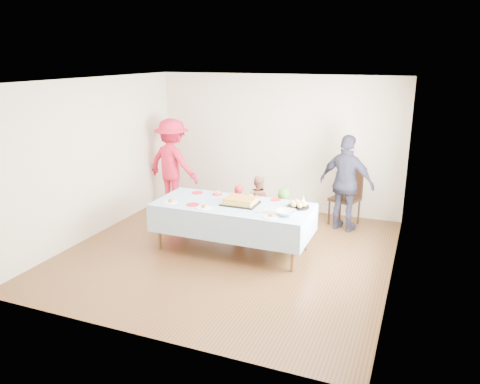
% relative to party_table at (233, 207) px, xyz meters
% --- Properties ---
extents(ground, '(5.00, 5.00, 0.00)m').
position_rel_party_table_xyz_m(ground, '(-0.02, -0.14, -0.72)').
color(ground, '#4B3115').
rests_on(ground, ground).
extents(room_walls, '(5.04, 5.04, 2.72)m').
position_rel_party_table_xyz_m(room_walls, '(0.03, -0.14, 1.05)').
color(room_walls, beige).
rests_on(room_walls, ground).
extents(party_table, '(2.50, 1.10, 0.78)m').
position_rel_party_table_xyz_m(party_table, '(0.00, 0.00, 0.00)').
color(party_table, brown).
rests_on(party_table, ground).
extents(birthday_cake, '(0.57, 0.44, 0.10)m').
position_rel_party_table_xyz_m(birthday_cake, '(0.11, 0.04, 0.10)').
color(birthday_cake, black).
rests_on(birthday_cake, party_table).
extents(rolls_tray, '(0.35, 0.35, 0.10)m').
position_rel_party_table_xyz_m(rolls_tray, '(1.01, 0.22, 0.10)').
color(rolls_tray, black).
rests_on(rolls_tray, party_table).
extents(punch_bowl, '(0.30, 0.30, 0.07)m').
position_rel_party_table_xyz_m(punch_bowl, '(0.93, -0.20, 0.09)').
color(punch_bowl, silver).
rests_on(punch_bowl, party_table).
extents(party_hat, '(0.09, 0.09, 0.15)m').
position_rel_party_table_xyz_m(party_hat, '(1.03, 0.44, 0.13)').
color(party_hat, silver).
rests_on(party_hat, party_table).
extents(fork_pile, '(0.24, 0.18, 0.07)m').
position_rel_party_table_xyz_m(fork_pile, '(0.59, -0.18, 0.09)').
color(fork_pile, white).
rests_on(fork_pile, party_table).
extents(plate_red_far_a, '(0.19, 0.19, 0.01)m').
position_rel_party_table_xyz_m(plate_red_far_a, '(-0.80, 0.34, 0.06)').
color(plate_red_far_a, red).
rests_on(plate_red_far_a, party_table).
extents(plate_red_far_b, '(0.17, 0.17, 0.01)m').
position_rel_party_table_xyz_m(plate_red_far_b, '(-0.44, 0.38, 0.06)').
color(plate_red_far_b, red).
rests_on(plate_red_far_b, party_table).
extents(plate_red_far_c, '(0.18, 0.18, 0.01)m').
position_rel_party_table_xyz_m(plate_red_far_c, '(0.14, 0.42, 0.06)').
color(plate_red_far_c, red).
rests_on(plate_red_far_c, party_table).
extents(plate_red_far_d, '(0.17, 0.17, 0.01)m').
position_rel_party_table_xyz_m(plate_red_far_d, '(0.57, 0.46, 0.06)').
color(plate_red_far_d, red).
rests_on(plate_red_far_d, party_table).
extents(plate_red_near, '(0.20, 0.20, 0.01)m').
position_rel_party_table_xyz_m(plate_red_near, '(-0.57, -0.27, 0.06)').
color(plate_red_near, red).
rests_on(plate_red_near, party_table).
extents(plate_white_left, '(0.24, 0.24, 0.01)m').
position_rel_party_table_xyz_m(plate_white_left, '(-0.95, -0.31, 0.06)').
color(plate_white_left, white).
rests_on(plate_white_left, party_table).
extents(plate_white_mid, '(0.24, 0.24, 0.01)m').
position_rel_party_table_xyz_m(plate_white_mid, '(-0.34, -0.36, 0.06)').
color(plate_white_mid, white).
rests_on(plate_white_mid, party_table).
extents(plate_white_right, '(0.22, 0.22, 0.01)m').
position_rel_party_table_xyz_m(plate_white_right, '(0.75, -0.37, 0.06)').
color(plate_white_right, white).
rests_on(plate_white_right, party_table).
extents(dining_chair, '(0.59, 0.59, 1.06)m').
position_rel_party_table_xyz_m(dining_chair, '(1.50, 1.94, -0.13)').
color(dining_chair, black).
rests_on(dining_chair, ground).
extents(toddler_left, '(0.37, 0.30, 0.88)m').
position_rel_party_table_xyz_m(toddler_left, '(-0.19, 0.76, -0.28)').
color(toddler_left, red).
rests_on(toddler_left, ground).
extents(toddler_mid, '(0.46, 0.32, 0.90)m').
position_rel_party_table_xyz_m(toddler_mid, '(0.61, 0.76, -0.28)').
color(toddler_mid, '#3E7E2A').
rests_on(toddler_mid, ground).
extents(toddler_right, '(0.46, 0.36, 0.95)m').
position_rel_party_table_xyz_m(toddler_right, '(-0.01, 1.21, -0.25)').
color(toddler_right, '#B97156').
rests_on(toddler_right, ground).
extents(adult_left, '(1.31, 0.92, 1.84)m').
position_rel_party_table_xyz_m(adult_left, '(-1.98, 1.58, 0.20)').
color(adult_left, red).
rests_on(adult_left, ground).
extents(adult_right, '(1.09, 0.68, 1.74)m').
position_rel_party_table_xyz_m(adult_right, '(1.52, 1.59, 0.14)').
color(adult_right, '#2D2D3D').
rests_on(adult_right, ground).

